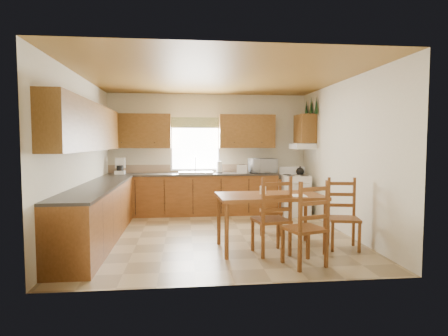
{
  "coord_description": "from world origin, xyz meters",
  "views": [
    {
      "loc": [
        -0.57,
        -6.33,
        1.62
      ],
      "look_at": [
        0.15,
        0.3,
        1.15
      ],
      "focal_mm": 30.0,
      "sensor_mm": 36.0,
      "label": 1
    }
  ],
  "objects": [
    {
      "name": "table_card",
      "position": [
        0.62,
        -0.83,
        0.89
      ],
      "size": [
        0.1,
        0.04,
        0.13
      ],
      "primitive_type": "cube",
      "rotation": [
        0.0,
        0.0,
        0.22
      ],
      "color": "white",
      "rests_on": "dining_table"
    },
    {
      "name": "stove",
      "position": [
        1.87,
        1.63,
        0.43
      ],
      "size": [
        0.64,
        0.66,
        0.87
      ],
      "primitive_type": "cube",
      "rotation": [
        0.0,
        0.0,
        -0.1
      ],
      "color": "silver",
      "rests_on": "floor"
    },
    {
      "name": "lower_cab_left",
      "position": [
        -1.95,
        -0.15,
        0.44
      ],
      "size": [
        0.6,
        3.6,
        0.88
      ],
      "primitive_type": "cube",
      "color": "brown",
      "rests_on": "floor"
    },
    {
      "name": "wall_left",
      "position": [
        -2.25,
        0.0,
        1.35
      ],
      "size": [
        4.5,
        4.5,
        0.0
      ],
      "primitive_type": "plane",
      "color": "beige",
      "rests_on": "floor"
    },
    {
      "name": "toaster",
      "position": [
        0.72,
        1.88,
        1.01
      ],
      "size": [
        0.25,
        0.18,
        0.19
      ],
      "primitive_type": "cube",
      "rotation": [
        0.0,
        0.0,
        -0.16
      ],
      "color": "silver",
      "rests_on": "counter_back"
    },
    {
      "name": "pine_decal_b",
      "position": [
        2.21,
        1.65,
        2.42
      ],
      "size": [
        0.22,
        0.22,
        0.36
      ],
      "primitive_type": "cone",
      "color": "black",
      "rests_on": "wall_right"
    },
    {
      "name": "table_paper",
      "position": [
        1.11,
        -1.05,
        0.83
      ],
      "size": [
        0.23,
        0.29,
        0.0
      ],
      "primitive_type": "cube",
      "rotation": [
        0.0,
        0.0,
        -0.1
      ],
      "color": "white",
      "rests_on": "dining_table"
    },
    {
      "name": "dining_table",
      "position": [
        0.71,
        -0.89,
        0.42
      ],
      "size": [
        1.59,
        0.96,
        0.83
      ],
      "primitive_type": "cube",
      "rotation": [
        0.0,
        0.0,
        0.05
      ],
      "color": "brown",
      "rests_on": "floor"
    },
    {
      "name": "paper_towel",
      "position": [
        0.22,
        1.94,
        1.05
      ],
      "size": [
        0.15,
        0.15,
        0.26
      ],
      "primitive_type": "cylinder",
      "rotation": [
        0.0,
        0.0,
        0.4
      ],
      "color": "white",
      "rests_on": "counter_back"
    },
    {
      "name": "pine_decal_a",
      "position": [
        2.21,
        1.33,
        2.38
      ],
      "size": [
        0.22,
        0.22,
        0.36
      ],
      "primitive_type": "cone",
      "color": "black",
      "rests_on": "wall_right"
    },
    {
      "name": "chair_far_left",
      "position": [
        0.95,
        0.02,
        0.47
      ],
      "size": [
        0.46,
        0.44,
        0.94
      ],
      "primitive_type": "cube",
      "rotation": [
        0.0,
        0.0,
        -0.19
      ],
      "color": "brown",
      "rests_on": "floor"
    },
    {
      "name": "window_valance",
      "position": [
        -0.3,
        2.19,
        2.05
      ],
      "size": [
        1.19,
        0.01,
        0.24
      ],
      "primitive_type": "cube",
      "color": "#3C5928",
      "rests_on": "wall_back"
    },
    {
      "name": "ceiling",
      "position": [
        0.0,
        0.0,
        2.7
      ],
      "size": [
        4.5,
        4.5,
        0.0
      ],
      "primitive_type": "plane",
      "color": "olive",
      "rests_on": "floor"
    },
    {
      "name": "floor",
      "position": [
        0.0,
        0.0,
        0.0
      ],
      "size": [
        4.5,
        4.5,
        0.0
      ],
      "primitive_type": "plane",
      "color": "#9C855D",
      "rests_on": "ground"
    },
    {
      "name": "lower_cab_back",
      "position": [
        -0.38,
        1.95,
        0.44
      ],
      "size": [
        3.75,
        0.6,
        0.88
      ],
      "primitive_type": "cube",
      "color": "brown",
      "rests_on": "floor"
    },
    {
      "name": "counter_back",
      "position": [
        -0.38,
        1.95,
        0.9
      ],
      "size": [
        3.75,
        0.63,
        0.04
      ],
      "primitive_type": "cube",
      "color": "#37332E",
      "rests_on": "lower_cab_back"
    },
    {
      "name": "upper_cab_left",
      "position": [
        -2.08,
        -0.15,
        1.85
      ],
      "size": [
        0.33,
        3.6,
        0.75
      ],
      "primitive_type": "cube",
      "color": "brown",
      "rests_on": "wall_left"
    },
    {
      "name": "range_hood",
      "position": [
        2.03,
        1.65,
        1.52
      ],
      "size": [
        0.44,
        0.62,
        0.12
      ],
      "primitive_type": "cube",
      "color": "silver",
      "rests_on": "wall_right"
    },
    {
      "name": "window_frame",
      "position": [
        -0.3,
        2.22,
        1.55
      ],
      "size": [
        1.13,
        0.02,
        1.18
      ],
      "primitive_type": "cube",
      "color": "silver",
      "rests_on": "wall_back"
    },
    {
      "name": "sink_basin",
      "position": [
        -0.3,
        1.95,
        0.94
      ],
      "size": [
        0.75,
        0.45,
        0.04
      ],
      "primitive_type": "cube",
      "color": "silver",
      "rests_on": "counter_back"
    },
    {
      "name": "upper_cab_stove",
      "position": [
        2.08,
        1.65,
        1.9
      ],
      "size": [
        0.33,
        0.62,
        0.62
      ],
      "primitive_type": "cube",
      "color": "brown",
      "rests_on": "wall_right"
    },
    {
      "name": "microwave",
      "position": [
        1.2,
        1.94,
        1.08
      ],
      "size": [
        0.59,
        0.47,
        0.32
      ],
      "primitive_type": "imported",
      "rotation": [
        0.0,
        0.0,
        0.15
      ],
      "color": "silver",
      "rests_on": "counter_back"
    },
    {
      "name": "chair_near_left",
      "position": [
        0.68,
        -1.1,
        0.56
      ],
      "size": [
        0.55,
        0.53,
        1.12
      ],
      "primitive_type": "cube",
      "rotation": [
        0.0,
        0.0,
        3.33
      ],
      "color": "brown",
      "rests_on": "floor"
    },
    {
      "name": "window_pane",
      "position": [
        -0.3,
        2.21,
        1.55
      ],
      "size": [
        1.05,
        0.01,
        1.1
      ],
      "primitive_type": "cube",
      "color": "white",
      "rests_on": "wall_back"
    },
    {
      "name": "wall_back",
      "position": [
        0.0,
        2.25,
        1.35
      ],
      "size": [
        4.5,
        4.5,
        0.0
      ],
      "primitive_type": "plane",
      "color": "beige",
      "rests_on": "floor"
    },
    {
      "name": "chair_far_right",
      "position": [
        1.83,
        -0.99,
        0.53
      ],
      "size": [
        0.52,
        0.51,
        1.06
      ],
      "primitive_type": "cube",
      "rotation": [
        0.0,
        0.0,
        -0.21
      ],
      "color": "brown",
      "rests_on": "floor"
    },
    {
      "name": "pine_decal_c",
      "position": [
        2.21,
        1.97,
        2.38
      ],
      "size": [
        0.22,
        0.22,
        0.36
      ],
      "primitive_type": "cone",
      "color": "black",
      "rests_on": "wall_right"
    },
    {
      "name": "upper_cab_back_left",
      "position": [
        -1.55,
        2.08,
        1.85
      ],
      "size": [
        1.41,
        0.33,
        0.75
      ],
      "primitive_type": "cube",
      "color": "brown",
      "rests_on": "wall_back"
    },
    {
      "name": "coffeemaker",
      "position": [
        -1.93,
        1.91,
        1.08
      ],
      "size": [
        0.21,
        0.25,
        0.33
      ],
      "primitive_type": "cube",
      "rotation": [
        0.0,
        0.0,
        0.09
      ],
      "color": "silver",
      "rests_on": "counter_back"
    },
    {
      "name": "upper_cab_back_right",
      "position": [
        0.86,
        2.08,
        1.85
      ],
      "size": [
        1.25,
        0.33,
        0.75
      ],
      "primitive_type": "cube",
      "color": "brown",
      "rests_on": "wall_back"
    },
    {
      "name": "backsplash",
      "position": [
        -0.38,
        2.24,
        1.01
      ],
      "size": [
        3.75,
        0.01,
        0.18
      ],
      "primitive_type": "cube",
      "color": "#977E63",
      "rests_on": "counter_back"
    },
    {
      "name": "wall_right",
      "position": [
        2.25,
        0.0,
        1.35
      ],
      "size": [
        4.5,
        4.5,
        0.0
      ],
      "primitive_type": "plane",
      "color": "beige",
      "rests_on": "floor"
    },
    {
      "name": "wall_front",
      "position": [
        0.0,
        -2.25,
        1.35
      ],
      "size": [
        4.5,
        4.5,
        0.0
      ],
      "primitive_type": "plane",
      "color": "beige",
      "rests_on": "floor"
    },
    {
      "name": "chair_near_right",
      "position": [
        0.99,
        -1.66,
        0.56
      ],
      "size": [
        0.58,
        0.57,
        1.12
      ],
      "primitive_type": "cube",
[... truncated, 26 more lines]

